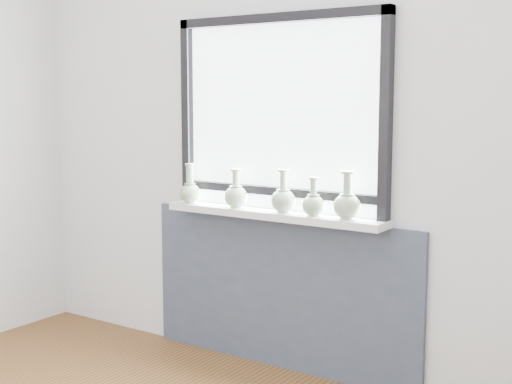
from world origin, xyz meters
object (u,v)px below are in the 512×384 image
Objects in this scene: windowsill at (273,214)px; vase_d at (313,203)px; vase_c at (283,199)px; vase_e at (347,204)px; vase_a at (190,191)px; vase_b at (236,195)px.

windowsill is 0.28m from vase_d.
vase_e is at bearing 0.55° from vase_c.
vase_a is 0.94× the size of vase_e.
vase_e is (0.19, 0.01, 0.01)m from vase_d.
vase_d is (0.19, -0.01, -0.01)m from vase_c.
windowsill is 5.75× the size of vase_a.
vase_b is at bearing -179.67° from vase_c.
vase_c is at bearing 1.24° from vase_a.
vase_b reaches higher than vase_d.
vase_d reaches higher than windowsill.
windowsill is at bearing 168.30° from vase_c.
vase_a is 1.13× the size of vase_d.
vase_c is (0.08, -0.02, 0.09)m from windowsill.
vase_e is at bearing -1.56° from windowsill.
vase_e reaches higher than vase_c.
vase_a is (-0.55, -0.03, 0.09)m from windowsill.
vase_c is (0.63, 0.01, 0.00)m from vase_a.
windowsill is 0.12m from vase_c.
windowsill is 5.74× the size of vase_c.
vase_a reaches higher than vase_b.
windowsill is 0.25m from vase_b.
vase_a is at bearing -176.93° from windowsill.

